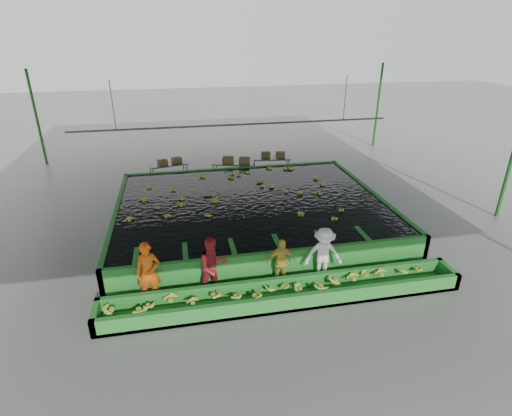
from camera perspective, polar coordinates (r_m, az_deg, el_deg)
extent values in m
plane|color=slate|center=(14.23, 0.40, -4.49)|extent=(80.00, 80.00, 0.00)
cube|color=gray|center=(12.60, 0.47, 15.85)|extent=(20.00, 22.00, 0.04)
cube|color=black|center=(15.18, -0.75, 1.01)|extent=(9.70, 7.70, 0.00)
cylinder|color=#59605B|center=(17.81, -2.93, 11.79)|extent=(0.08, 0.08, 14.00)
cylinder|color=#59605B|center=(17.60, -19.79, 13.61)|extent=(0.04, 0.04, 2.00)
cylinder|color=#59605B|center=(19.01, 12.62, 15.13)|extent=(0.04, 0.04, 2.00)
imported|color=#DC560F|center=(11.19, -15.11, -8.93)|extent=(0.66, 0.45, 1.76)
imported|color=#A42127|center=(11.17, -6.16, -8.28)|extent=(1.01, 0.89, 1.73)
imported|color=gold|center=(11.52, 3.57, -7.78)|extent=(0.89, 0.41, 1.49)
imported|color=white|center=(11.82, 9.61, -6.61)|extent=(1.18, 0.78, 1.70)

